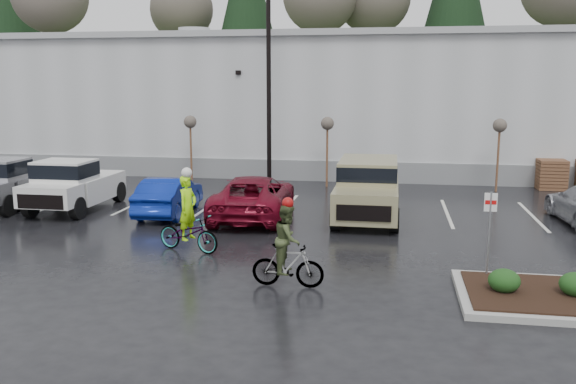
% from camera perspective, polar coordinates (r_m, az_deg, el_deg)
% --- Properties ---
extents(ground, '(120.00, 120.00, 0.00)m').
position_cam_1_polar(ground, '(15.44, 3.92, -7.75)').
color(ground, black).
rests_on(ground, ground).
extents(warehouse, '(60.50, 15.50, 7.20)m').
position_cam_1_polar(warehouse, '(36.64, 7.61, 8.46)').
color(warehouse, '#AEB1B3').
rests_on(warehouse, ground).
extents(wooded_ridge, '(80.00, 25.00, 6.00)m').
position_cam_1_polar(wooded_ridge, '(59.65, 8.51, 8.50)').
color(wooded_ridge, '#27421B').
rests_on(wooded_ridge, ground).
extents(lamppost, '(0.50, 1.00, 9.22)m').
position_cam_1_polar(lamppost, '(27.18, -1.82, 12.22)').
color(lamppost, black).
rests_on(lamppost, ground).
extents(sapling_west, '(0.60, 0.60, 3.20)m').
position_cam_1_polar(sapling_west, '(29.26, -9.13, 6.16)').
color(sapling_west, '#543021').
rests_on(sapling_west, ground).
extents(sapling_mid, '(0.60, 0.60, 3.20)m').
position_cam_1_polar(sapling_mid, '(27.84, 3.70, 6.07)').
color(sapling_mid, '#543021').
rests_on(sapling_mid, ground).
extents(sapling_east, '(0.60, 0.60, 3.20)m').
position_cam_1_polar(sapling_east, '(28.05, 19.19, 5.55)').
color(sapling_east, '#543021').
rests_on(sapling_east, ground).
extents(pallet_stack_a, '(1.20, 1.20, 1.35)m').
position_cam_1_polar(pallet_stack_a, '(29.74, 23.41, 1.53)').
color(pallet_stack_a, '#543021').
rests_on(pallet_stack_a, ground).
extents(shrub_a, '(0.70, 0.70, 0.52)m').
position_cam_1_polar(shrub_a, '(14.51, 19.58, -7.82)').
color(shrub_a, '#183813').
rests_on(shrub_a, curb_island).
extents(shrub_b, '(0.70, 0.70, 0.52)m').
position_cam_1_polar(shrub_b, '(14.85, 25.34, -7.82)').
color(shrub_b, '#183813').
rests_on(shrub_b, curb_island).
extents(fire_lane_sign, '(0.30, 0.05, 2.20)m').
position_cam_1_polar(fire_lane_sign, '(15.36, 18.33, -2.91)').
color(fire_lane_sign, gray).
rests_on(fire_lane_sign, ground).
extents(pickup_silver, '(2.10, 5.20, 1.96)m').
position_cam_1_polar(pickup_silver, '(25.88, -24.32, 0.95)').
color(pickup_silver, '#A0A1A7').
rests_on(pickup_silver, ground).
extents(pickup_white, '(2.10, 5.20, 1.96)m').
position_cam_1_polar(pickup_white, '(24.47, -19.02, 0.81)').
color(pickup_white, silver).
rests_on(pickup_white, ground).
extents(car_blue, '(1.68, 4.25, 1.37)m').
position_cam_1_polar(car_blue, '(22.57, -11.07, -0.33)').
color(car_blue, navy).
rests_on(car_blue, ground).
extents(car_red, '(2.85, 5.58, 1.51)m').
position_cam_1_polar(car_red, '(21.61, -3.24, -0.44)').
color(car_red, maroon).
rests_on(car_red, ground).
extents(suv_tan, '(2.20, 5.10, 2.06)m').
position_cam_1_polar(suv_tan, '(21.47, 7.44, 0.17)').
color(suv_tan, gray).
rests_on(suv_tan, ground).
extents(cyclist_hivis, '(2.11, 1.26, 2.41)m').
position_cam_1_polar(cyclist_hivis, '(17.55, -9.31, -3.13)').
color(cyclist_hivis, '#3F3F44').
rests_on(cyclist_hivis, ground).
extents(cyclist_olive, '(1.66, 0.80, 2.15)m').
position_cam_1_polar(cyclist_olive, '(14.33, -0.02, -5.84)').
color(cyclist_olive, '#3F3F44').
rests_on(cyclist_olive, ground).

